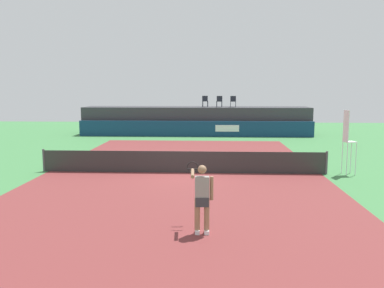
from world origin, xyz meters
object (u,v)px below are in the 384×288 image
(tennis_ball, at_px, (168,165))
(spectator_chair_center, at_px, (233,101))
(spectator_chair_far_left, at_px, (205,101))
(umpire_chair, at_px, (348,138))
(spectator_chair_left, at_px, (219,101))
(tennis_player, at_px, (202,196))
(net_post_far, at_px, (327,163))
(net_post_near, at_px, (44,160))

(tennis_ball, bearing_deg, spectator_chair_center, 74.49)
(spectator_chair_center, xyz_separation_m, tennis_ball, (-3.73, -13.45, -2.66))
(spectator_chair_far_left, bearing_deg, umpire_chair, -67.64)
(spectator_chair_left, bearing_deg, spectator_chair_center, -0.43)
(umpire_chair, height_order, tennis_player, umpire_chair)
(spectator_chair_center, height_order, umpire_chair, spectator_chair_center)
(spectator_chair_center, xyz_separation_m, umpire_chair, (4.09, -14.97, -1.11))
(spectator_chair_left, relative_size, tennis_ball, 13.06)
(spectator_chair_center, bearing_deg, spectator_chair_left, 179.57)
(spectator_chair_left, bearing_deg, umpire_chair, -70.93)
(spectator_chair_center, relative_size, net_post_far, 0.89)
(umpire_chair, distance_m, tennis_player, 9.58)
(spectator_chair_center, height_order, tennis_ball, spectator_chair_center)
(spectator_chair_far_left, distance_m, net_post_near, 16.96)
(net_post_near, bearing_deg, net_post_far, 0.00)
(spectator_chair_left, xyz_separation_m, umpire_chair, (5.18, -14.98, -1.11))
(spectator_chair_left, bearing_deg, spectator_chair_far_left, 161.89)
(net_post_near, bearing_deg, tennis_player, -45.92)
(spectator_chair_far_left, distance_m, spectator_chair_center, 2.26)
(spectator_chair_left, relative_size, umpire_chair, 0.32)
(spectator_chair_far_left, relative_size, spectator_chair_center, 1.00)
(spectator_chair_far_left, xyz_separation_m, spectator_chair_center, (2.22, -0.38, 0.00))
(umpire_chair, relative_size, net_post_far, 2.76)
(spectator_chair_far_left, relative_size, tennis_ball, 13.06)
(umpire_chair, height_order, net_post_near, umpire_chair)
(spectator_chair_far_left, xyz_separation_m, net_post_far, (5.49, -15.33, -2.19))
(net_post_far, relative_size, tennis_ball, 14.71)
(spectator_chair_far_left, height_order, tennis_player, spectator_chair_far_left)
(spectator_chair_far_left, distance_m, net_post_far, 16.43)
(spectator_chair_left, bearing_deg, net_post_near, -118.30)
(spectator_chair_center, distance_m, net_post_near, 17.66)
(umpire_chair, bearing_deg, net_post_near, 179.91)
(tennis_ball, bearing_deg, spectator_chair_far_left, 83.77)
(net_post_far, height_order, tennis_player, tennis_player)
(net_post_near, distance_m, tennis_player, 10.38)
(spectator_chair_left, xyz_separation_m, net_post_near, (-8.05, -14.96, -2.19))
(tennis_player, bearing_deg, spectator_chair_center, 85.09)
(spectator_chair_left, distance_m, net_post_far, 15.73)
(umpire_chair, bearing_deg, net_post_far, 178.55)
(net_post_near, height_order, net_post_far, same)
(net_post_near, bearing_deg, spectator_chair_center, 58.56)
(tennis_player, bearing_deg, spectator_chair_far_left, 90.76)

